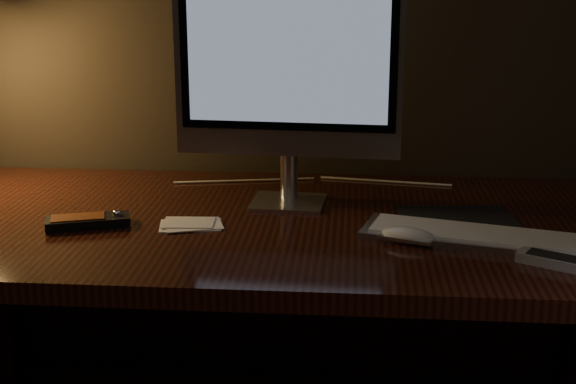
# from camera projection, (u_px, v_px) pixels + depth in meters

# --- Properties ---
(desk) EXTENTS (1.60, 0.75, 0.75)m
(desk) POSITION_uv_depth(u_px,v_px,m) (272.00, 265.00, 1.76)
(desk) COLOR #34130B
(desk) RESTS_ON ground
(monitor) EXTENTS (0.48, 0.15, 0.51)m
(monitor) POSITION_uv_depth(u_px,v_px,m) (288.00, 67.00, 1.67)
(monitor) COLOR silver
(monitor) RESTS_ON desk
(keyboard) EXTENTS (0.50, 0.25, 0.02)m
(keyboard) POSITION_uv_depth(u_px,v_px,m) (491.00, 238.00, 1.51)
(keyboard) COLOR silver
(keyboard) RESTS_ON desk
(mousepad) EXTENTS (0.25, 0.21, 0.00)m
(mousepad) POSITION_uv_depth(u_px,v_px,m) (459.00, 220.00, 1.65)
(mousepad) COLOR black
(mousepad) RESTS_ON desk
(mouse) EXTENTS (0.12, 0.09, 0.02)m
(mouse) POSITION_uv_depth(u_px,v_px,m) (408.00, 237.00, 1.51)
(mouse) COLOR white
(mouse) RESTS_ON desk
(media_remote) EXTENTS (0.17, 0.11, 0.03)m
(media_remote) POSITION_uv_depth(u_px,v_px,m) (88.00, 221.00, 1.60)
(media_remote) COLOR black
(media_remote) RESTS_ON desk
(tv_remote) EXTENTS (0.17, 0.12, 0.02)m
(tv_remote) POSITION_uv_depth(u_px,v_px,m) (568.00, 263.00, 1.38)
(tv_remote) COLOR gray
(tv_remote) RESTS_ON desk
(papers) EXTENTS (0.14, 0.10, 0.01)m
(papers) POSITION_uv_depth(u_px,v_px,m) (191.00, 224.00, 1.61)
(papers) COLOR white
(papers) RESTS_ON desk
(cable) EXTENTS (0.66, 0.02, 0.01)m
(cable) POSITION_uv_depth(u_px,v_px,m) (314.00, 182.00, 1.92)
(cable) COLOR white
(cable) RESTS_ON desk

